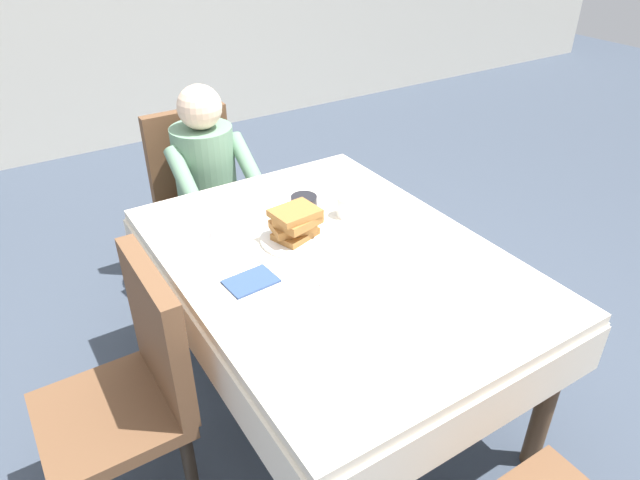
% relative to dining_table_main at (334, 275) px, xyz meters
% --- Properties ---
extents(ground_plane, '(14.00, 14.00, 0.00)m').
position_rel_dining_table_main_xyz_m(ground_plane, '(0.00, 0.00, -0.65)').
color(ground_plane, '#3D4756').
extents(dining_table_main, '(1.12, 1.52, 0.74)m').
position_rel_dining_table_main_xyz_m(dining_table_main, '(0.00, 0.00, 0.00)').
color(dining_table_main, silver).
rests_on(dining_table_main, ground).
extents(chair_diner, '(0.44, 0.45, 0.93)m').
position_rel_dining_table_main_xyz_m(chair_diner, '(-0.07, 1.17, -0.12)').
color(chair_diner, brown).
rests_on(chair_diner, ground).
extents(diner_person, '(0.40, 0.43, 1.12)m').
position_rel_dining_table_main_xyz_m(diner_person, '(-0.07, 1.01, 0.02)').
color(diner_person, gray).
rests_on(diner_person, ground).
extents(chair_left_side, '(0.45, 0.44, 0.93)m').
position_rel_dining_table_main_xyz_m(chair_left_side, '(-0.77, 0.00, -0.12)').
color(chair_left_side, brown).
rests_on(chair_left_side, ground).
extents(plate_breakfast, '(0.28, 0.28, 0.02)m').
position_rel_dining_table_main_xyz_m(plate_breakfast, '(-0.06, 0.17, 0.10)').
color(plate_breakfast, white).
rests_on(plate_breakfast, dining_table_main).
extents(breakfast_stack, '(0.19, 0.17, 0.12)m').
position_rel_dining_table_main_xyz_m(breakfast_stack, '(-0.06, 0.17, 0.17)').
color(breakfast_stack, '#A36B33').
rests_on(breakfast_stack, plate_breakfast).
extents(cup_coffee, '(0.11, 0.08, 0.08)m').
position_rel_dining_table_main_xyz_m(cup_coffee, '(0.21, 0.22, 0.13)').
color(cup_coffee, white).
rests_on(cup_coffee, dining_table_main).
extents(bowl_butter, '(0.11, 0.11, 0.04)m').
position_rel_dining_table_main_xyz_m(bowl_butter, '(0.10, 0.38, 0.11)').
color(bowl_butter, black).
rests_on(bowl_butter, dining_table_main).
extents(syrup_pitcher, '(0.08, 0.08, 0.07)m').
position_rel_dining_table_main_xyz_m(syrup_pitcher, '(-0.33, 0.32, 0.13)').
color(syrup_pitcher, silver).
rests_on(syrup_pitcher, dining_table_main).
extents(fork_left_of_plate, '(0.03, 0.18, 0.00)m').
position_rel_dining_table_main_xyz_m(fork_left_of_plate, '(-0.25, 0.15, 0.09)').
color(fork_left_of_plate, silver).
rests_on(fork_left_of_plate, dining_table_main).
extents(knife_right_of_plate, '(0.04, 0.20, 0.00)m').
position_rel_dining_table_main_xyz_m(knife_right_of_plate, '(0.13, 0.15, 0.09)').
color(knife_right_of_plate, silver).
rests_on(knife_right_of_plate, dining_table_main).
extents(spoon_near_edge, '(0.15, 0.03, 0.00)m').
position_rel_dining_table_main_xyz_m(spoon_near_edge, '(-0.07, -0.12, 0.09)').
color(spoon_near_edge, silver).
rests_on(spoon_near_edge, dining_table_main).
extents(napkin_folded, '(0.18, 0.13, 0.01)m').
position_rel_dining_table_main_xyz_m(napkin_folded, '(-0.33, 0.01, 0.09)').
color(napkin_folded, '#334C7F').
rests_on(napkin_folded, dining_table_main).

